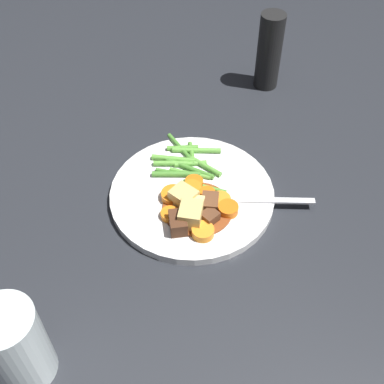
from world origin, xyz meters
TOP-DOWN VIEW (x-y plane):
  - ground_plane at (0.00, 0.00)m, footprint 3.00×3.00m
  - dinner_plate at (0.00, 0.00)m, footprint 0.25×0.25m
  - stew_sauce at (0.03, -0.01)m, footprint 0.10×0.10m
  - carrot_slice_0 at (-0.01, 0.01)m, footprint 0.03×0.03m
  - carrot_slice_1 at (-0.00, -0.03)m, footprint 0.04×0.04m
  - carrot_slice_2 at (0.06, 0.03)m, footprint 0.04×0.04m
  - carrot_slice_3 at (0.03, -0.05)m, footprint 0.04×0.04m
  - carrot_slice_4 at (0.00, -0.00)m, footprint 0.03×0.03m
  - carrot_slice_5 at (0.08, -0.02)m, footprint 0.04×0.04m
  - carrot_slice_6 at (0.02, 0.02)m, footprint 0.04×0.04m
  - carrot_slice_7 at (0.04, 0.03)m, footprint 0.04×0.04m
  - potato_chunk_0 at (0.02, -0.02)m, footprint 0.05×0.04m
  - potato_chunk_1 at (0.04, -0.01)m, footprint 0.03×0.04m
  - potato_chunk_2 at (0.05, -0.03)m, footprint 0.05×0.05m
  - meat_chunk_0 at (0.04, 0.01)m, footprint 0.04×0.04m
  - meat_chunk_1 at (0.06, 0.00)m, footprint 0.03×0.03m
  - meat_chunk_2 at (0.06, -0.05)m, footprint 0.04×0.03m
  - green_bean_0 at (-0.08, 0.04)m, footprint 0.04×0.08m
  - green_bean_1 at (-0.07, 0.03)m, footprint 0.05×0.02m
  - green_bean_2 at (-0.03, 0.01)m, footprint 0.05×0.05m
  - green_bean_3 at (-0.09, 0.02)m, footprint 0.03×0.05m
  - green_bean_4 at (-0.04, -0.01)m, footprint 0.04×0.07m
  - green_bean_5 at (-0.05, -0.01)m, footprint 0.04×0.05m
  - green_bean_6 at (-0.05, 0.02)m, footprint 0.02×0.05m
  - green_bean_7 at (-0.07, -0.01)m, footprint 0.03×0.05m
  - green_bean_8 at (-0.04, 0.02)m, footprint 0.07×0.06m
  - green_bean_9 at (0.00, 0.02)m, footprint 0.05×0.05m
  - green_bean_10 at (-0.04, 0.04)m, footprint 0.06×0.03m
  - green_bean_11 at (-0.10, 0.02)m, footprint 0.07×0.02m
  - green_bean_12 at (-0.07, -0.00)m, footprint 0.04×0.06m
  - fork at (0.05, 0.08)m, footprint 0.09×0.16m
  - water_glass at (0.17, -0.29)m, footprint 0.07×0.07m
  - pepper_mill at (-0.21, 0.25)m, footprint 0.05×0.05m

SIDE VIEW (x-z plane):
  - ground_plane at x=0.00m, z-range 0.00..0.00m
  - dinner_plate at x=0.00m, z-range 0.00..0.01m
  - stew_sauce at x=0.03m, z-range 0.01..0.02m
  - fork at x=0.05m, z-range 0.01..0.02m
  - green_bean_9 at x=0.00m, z-range 0.01..0.02m
  - green_bean_2 at x=-0.03m, z-range 0.01..0.02m
  - green_bean_5 at x=-0.05m, z-range 0.01..0.02m
  - green_bean_11 at x=-0.10m, z-range 0.01..0.02m
  - green_bean_1 at x=-0.07m, z-range 0.01..0.02m
  - green_bean_6 at x=-0.05m, z-range 0.01..0.02m
  - green_bean_3 at x=-0.09m, z-range 0.01..0.02m
  - green_bean_8 at x=-0.04m, z-range 0.01..0.02m
  - green_bean_0 at x=-0.08m, z-range 0.01..0.02m
  - green_bean_10 at x=-0.04m, z-range 0.01..0.02m
  - green_bean_7 at x=-0.07m, z-range 0.01..0.02m
  - green_bean_12 at x=-0.07m, z-range 0.01..0.02m
  - green_bean_4 at x=-0.04m, z-range 0.01..0.02m
  - carrot_slice_7 at x=0.04m, z-range 0.01..0.02m
  - carrot_slice_3 at x=0.03m, z-range 0.01..0.02m
  - carrot_slice_0 at x=-0.01m, z-range 0.01..0.02m
  - carrot_slice_6 at x=0.02m, z-range 0.01..0.03m
  - carrot_slice_5 at x=0.08m, z-range 0.01..0.03m
  - carrot_slice_1 at x=0.00m, z-range 0.01..0.03m
  - carrot_slice_2 at x=0.06m, z-range 0.01..0.03m
  - carrot_slice_4 at x=0.00m, z-range 0.01..0.03m
  - meat_chunk_1 at x=0.06m, z-range 0.01..0.03m
  - meat_chunk_0 at x=0.04m, z-range 0.01..0.03m
  - potato_chunk_1 at x=0.04m, z-range 0.01..0.04m
  - meat_chunk_2 at x=0.06m, z-range 0.01..0.04m
  - potato_chunk_0 at x=0.02m, z-range 0.01..0.04m
  - potato_chunk_2 at x=0.05m, z-range 0.01..0.04m
  - water_glass at x=0.17m, z-range 0.00..0.12m
  - pepper_mill at x=-0.21m, z-range 0.00..0.15m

